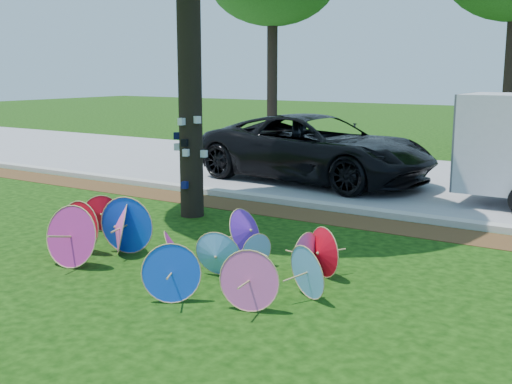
% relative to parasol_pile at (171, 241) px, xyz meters
% --- Properties ---
extents(ground, '(90.00, 90.00, 0.00)m').
position_rel_parasol_pile_xyz_m(ground, '(-0.02, -0.56, -0.38)').
color(ground, black).
rests_on(ground, ground).
extents(mulch_strip, '(90.00, 1.00, 0.01)m').
position_rel_parasol_pile_xyz_m(mulch_strip, '(-0.02, 3.94, -0.37)').
color(mulch_strip, '#472D16').
rests_on(mulch_strip, ground).
extents(curb, '(90.00, 0.30, 0.12)m').
position_rel_parasol_pile_xyz_m(curb, '(-0.02, 4.64, -0.32)').
color(curb, '#B7B5AD').
rests_on(curb, ground).
extents(street, '(90.00, 8.00, 0.01)m').
position_rel_parasol_pile_xyz_m(street, '(-0.02, 8.79, -0.37)').
color(street, gray).
rests_on(street, ground).
extents(parasol_pile, '(5.21, 2.79, 0.90)m').
position_rel_parasol_pile_xyz_m(parasol_pile, '(0.00, 0.00, 0.00)').
color(parasol_pile, '#62ACF6').
rests_on(parasol_pile, ground).
extents(black_van, '(6.21, 3.36, 1.65)m').
position_rel_parasol_pile_xyz_m(black_van, '(-1.64, 7.37, 0.45)').
color(black_van, black).
rests_on(black_van, ground).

